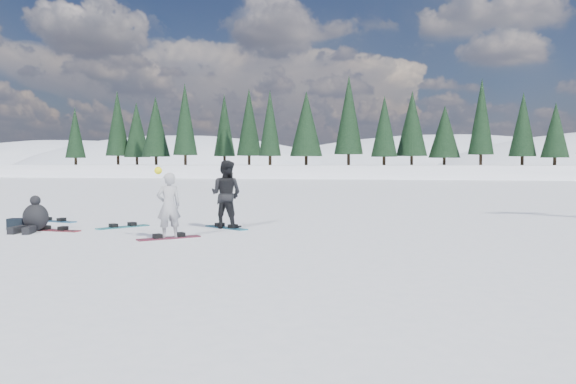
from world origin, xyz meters
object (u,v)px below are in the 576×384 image
object	(u,v)px
seated_rider	(34,218)
snowboard_loose_a	(123,227)
snowboard_loose_c	(54,221)
snowboard_loose_b	(54,230)
snowboarder_man	(226,194)
gear_bag	(17,224)
snowboarder_woman	(168,205)

from	to	relation	value
seated_rider	snowboard_loose_a	bearing A→B (deg)	22.21
snowboard_loose_c	snowboard_loose_b	distance (m)	2.46
snowboarder_man	gear_bag	size ratio (longest dim) A/B	4.13
gear_bag	snowboarder_woman	bearing A→B (deg)	-10.91
gear_bag	snowboard_loose_c	world-z (taller)	gear_bag
snowboard_loose_c	snowboard_loose_b	world-z (taller)	same
snowboarder_man	snowboard_loose_b	bearing A→B (deg)	28.89
seated_rider	snowboard_loose_a	distance (m)	2.26
snowboarder_woman	snowboard_loose_b	bearing A→B (deg)	-50.61
gear_bag	snowboard_loose_c	xyz separation A→B (m)	(-0.22, 1.98, -0.14)
snowboarder_woman	snowboarder_man	bearing A→B (deg)	-144.25
snowboarder_woman	snowboard_loose_a	bearing A→B (deg)	-78.45
snowboarder_man	snowboard_loose_a	distance (m)	3.03
snowboarder_woman	snowboard_loose_c	world-z (taller)	snowboarder_woman
seated_rider	snowboard_loose_b	bearing A→B (deg)	12.17
snowboarder_woman	seated_rider	world-z (taller)	snowboarder_woman
snowboarder_man	gear_bag	bearing A→B (deg)	24.49
seated_rider	snowboard_loose_a	size ratio (longest dim) A/B	0.78
gear_bag	snowboard_loose_b	size ratio (longest dim) A/B	0.30
snowboarder_man	snowboard_loose_a	bearing A→B (deg)	18.20
snowboarder_woman	snowboard_loose_a	distance (m)	2.97
snowboard_loose_c	gear_bag	bearing A→B (deg)	-72.67
snowboard_loose_c	seated_rider	bearing A→B (deg)	-56.68
snowboard_loose_a	snowboard_loose_b	distance (m)	1.76
seated_rider	gear_bag	distance (m)	0.78
gear_bag	snowboard_loose_a	size ratio (longest dim) A/B	0.30
snowboarder_woman	seated_rider	size ratio (longest dim) A/B	1.46
snowboarder_man	snowboard_loose_c	world-z (taller)	snowboarder_man
snowboarder_woman	seated_rider	xyz separation A→B (m)	(-4.02, 0.65, -0.43)
snowboarder_man	snowboard_loose_c	size ratio (longest dim) A/B	1.24
snowboard_loose_c	snowboard_loose_b	bearing A→B (deg)	-45.33
snowboard_loose_b	snowboarder_man	bearing A→B (deg)	25.66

